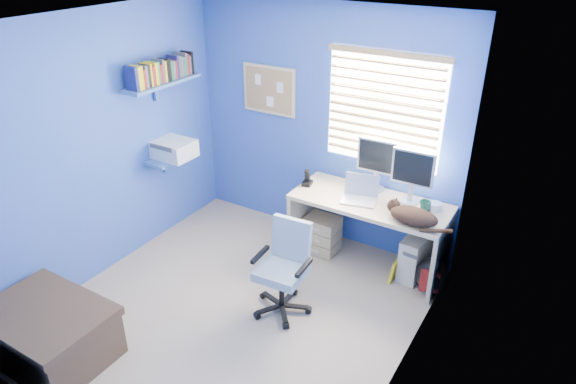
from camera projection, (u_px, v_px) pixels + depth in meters
The scene contains 23 objects.
floor at pixel (237, 309), 4.67m from camera, with size 3.00×3.20×0.00m, color tan.
ceiling at pixel (220, 24), 3.52m from camera, with size 3.00×3.20×0.00m, color white.
wall_back at pixel (323, 127), 5.31m from camera, with size 3.00×0.01×2.50m, color #4053C3.
wall_front at pixel (58, 295), 2.88m from camera, with size 3.00×0.01×2.50m, color #4053C3.
wall_left at pixel (101, 149), 4.79m from camera, with size 0.01×3.20×2.50m, color #4053C3.
wall_right at pixel (411, 238), 3.41m from camera, with size 0.01×3.20×2.50m, color #4053C3.
desk at pixel (368, 233), 5.12m from camera, with size 1.52×0.65×0.74m, color tan.
laptop at pixel (360, 191), 4.90m from camera, with size 0.33×0.26×0.22m, color silver.
monitor_left at pixel (377, 165), 5.05m from camera, with size 0.40×0.12×0.54m, color silver.
monitor_right at pixel (412, 177), 4.80m from camera, with size 0.40×0.12×0.54m, color silver.
phone at pixel (307, 177), 5.22m from camera, with size 0.09×0.11×0.17m, color black.
mug at pixel (425, 206), 4.75m from camera, with size 0.10×0.09×0.10m, color #1F6442.
cd_spindle at pixel (434, 206), 4.78m from camera, with size 0.13×0.13×0.07m, color silver.
cat at pixel (414, 216), 4.53m from camera, with size 0.43×0.23×0.15m, color black.
tower_pc at pixel (416, 256), 5.03m from camera, with size 0.19×0.44×0.45m, color beige.
drawer_boxes at pixel (322, 234), 5.43m from camera, with size 0.35×0.28×0.41m, color tan.
yellow_book at pixel (394, 270), 4.99m from camera, with size 0.03×0.17×0.24m, color yellow.
backpack at pixel (432, 276), 4.80m from camera, with size 0.32×0.24×0.37m, color black.
bed_corner at pixel (50, 333), 4.06m from camera, with size 0.95×0.68×0.46m, color brown.
office_chair at pixel (284, 279), 4.54m from camera, with size 0.52×0.52×0.85m.
window_blinds at pixel (383, 110), 4.85m from camera, with size 1.15×0.05×1.10m.
corkboard at pixel (269, 90), 5.46m from camera, with size 0.64×0.02×0.52m.
wall_shelves at pixel (167, 111), 5.21m from camera, with size 0.42×0.90×1.05m.
Camera 1 is at (2.29, -2.89, 3.08)m, focal length 32.00 mm.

